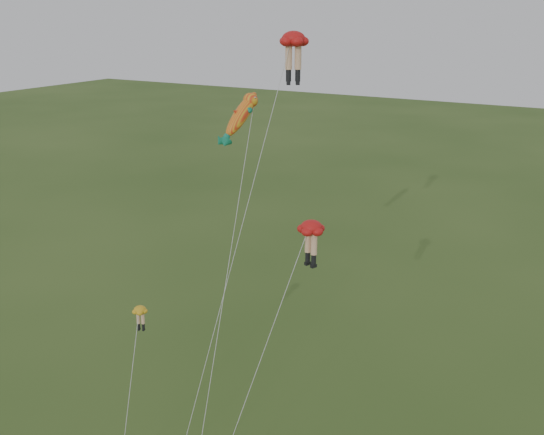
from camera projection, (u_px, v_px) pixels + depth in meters
The scene contains 4 objects.
legs_kite_red_high at pixel (292, 48), 32.50m from camera, with size 3.86×9.32×22.67m.
legs_kite_red_mid at pixel (309, 236), 28.04m from camera, with size 4.22×5.61×14.53m.
legs_kite_yellow at pixel (139, 322), 32.00m from camera, with size 1.08×3.38×8.93m.
fish_kite at pixel (241, 116), 34.02m from camera, with size 3.15×10.24×19.59m.
Camera 1 is at (17.88, -21.66, 23.60)m, focal length 40.00 mm.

